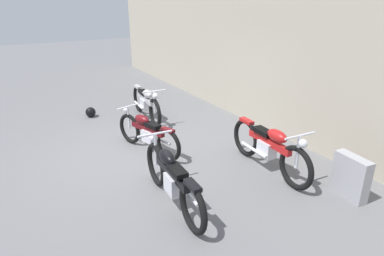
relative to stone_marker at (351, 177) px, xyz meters
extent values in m
plane|color=slate|center=(-3.25, -2.36, -0.37)|extent=(40.00, 40.00, 0.00)
cube|color=#B2A893|center=(-3.25, 1.02, 1.32)|extent=(18.00, 0.30, 3.38)
cube|color=#9E9EA3|center=(0.00, 0.00, 0.00)|extent=(0.64, 0.26, 0.73)
sphere|color=black|center=(-6.10, -2.66, -0.23)|extent=(0.27, 0.27, 0.27)
torus|color=black|center=(-4.51, -1.45, 0.01)|extent=(0.76, 0.15, 0.75)
torus|color=black|center=(-5.89, -1.33, 0.01)|extent=(0.76, 0.15, 0.75)
cube|color=silver|center=(-5.25, -1.39, 0.03)|extent=(0.34, 0.23, 0.29)
cube|color=#ADADB2|center=(-5.20, -1.39, 0.19)|extent=(1.06, 0.19, 0.12)
ellipsoid|color=#ADADB2|center=(-5.01, -1.40, 0.38)|extent=(0.47, 0.24, 0.21)
cube|color=black|center=(-5.38, -1.37, 0.33)|extent=(0.42, 0.22, 0.08)
cube|color=#ADADB2|center=(-5.89, -1.33, 0.36)|extent=(0.34, 0.15, 0.06)
cylinder|color=silver|center=(-4.51, -1.45, 0.29)|extent=(0.06, 0.06, 0.57)
cylinder|color=silver|center=(-4.51, -1.45, 0.57)|extent=(0.09, 0.60, 0.04)
sphere|color=silver|center=(-4.43, -1.45, 0.47)|extent=(0.14, 0.14, 0.14)
cylinder|color=silver|center=(-5.46, -1.49, -0.04)|extent=(0.72, 0.12, 0.06)
torus|color=black|center=(-1.96, -2.58, 0.02)|extent=(0.77, 0.15, 0.77)
torus|color=black|center=(-0.54, -2.67, 0.02)|extent=(0.77, 0.15, 0.77)
cube|color=silver|center=(-1.20, -2.63, 0.04)|extent=(0.35, 0.23, 0.29)
cube|color=black|center=(-1.25, -2.62, 0.21)|extent=(1.08, 0.18, 0.13)
ellipsoid|color=black|center=(-1.44, -2.61, 0.40)|extent=(0.48, 0.24, 0.21)
cube|color=black|center=(-1.06, -2.64, 0.34)|extent=(0.43, 0.22, 0.08)
cube|color=black|center=(-0.54, -2.67, 0.38)|extent=(0.34, 0.15, 0.06)
cylinder|color=silver|center=(-1.96, -2.58, 0.31)|extent=(0.06, 0.06, 0.58)
cylinder|color=silver|center=(-1.96, -2.58, 0.60)|extent=(0.08, 0.61, 0.04)
sphere|color=silver|center=(-2.05, -2.57, 0.49)|extent=(0.15, 0.15, 0.15)
cylinder|color=silver|center=(-0.98, -2.52, -0.03)|extent=(0.74, 0.11, 0.06)
torus|color=black|center=(-0.64, -0.58, 0.03)|extent=(0.79, 0.14, 0.79)
torus|color=black|center=(-2.09, -0.50, 0.03)|extent=(0.79, 0.14, 0.79)
cube|color=silver|center=(-1.42, -0.54, 0.05)|extent=(0.36, 0.23, 0.30)
cube|color=#B21919|center=(-1.37, -0.54, 0.22)|extent=(1.11, 0.17, 0.13)
ellipsoid|color=#B21919|center=(-1.17, -0.55, 0.42)|extent=(0.49, 0.24, 0.22)
cube|color=black|center=(-1.56, -0.53, 0.36)|extent=(0.44, 0.22, 0.09)
cube|color=#B21919|center=(-2.09, -0.50, 0.39)|extent=(0.35, 0.15, 0.06)
cylinder|color=silver|center=(-0.64, -0.58, 0.32)|extent=(0.06, 0.06, 0.59)
cylinder|color=silver|center=(-0.64, -0.58, 0.62)|extent=(0.07, 0.63, 0.04)
sphere|color=silver|center=(-0.55, -0.58, 0.51)|extent=(0.15, 0.15, 0.15)
cylinder|color=silver|center=(-1.64, -0.65, -0.03)|extent=(0.76, 0.11, 0.06)
torus|color=black|center=(-3.90, -2.34, -0.02)|extent=(0.68, 0.27, 0.69)
torus|color=black|center=(-2.68, -1.99, -0.02)|extent=(0.68, 0.27, 0.69)
cube|color=silver|center=(-3.24, -2.15, 0.00)|extent=(0.34, 0.27, 0.26)
cube|color=#590F14|center=(-3.29, -2.16, 0.15)|extent=(0.96, 0.36, 0.11)
ellipsoid|color=#590F14|center=(-3.45, -2.21, 0.32)|extent=(0.45, 0.30, 0.19)
cube|color=black|center=(-3.12, -2.12, 0.27)|extent=(0.41, 0.27, 0.08)
cube|color=#590F14|center=(-2.68, -1.99, 0.30)|extent=(0.32, 0.19, 0.06)
cylinder|color=silver|center=(-3.90, -2.34, 0.24)|extent=(0.05, 0.05, 0.52)
cylinder|color=silver|center=(-3.90, -2.34, 0.50)|extent=(0.19, 0.53, 0.03)
sphere|color=silver|center=(-3.97, -2.36, 0.40)|extent=(0.13, 0.13, 0.13)
cylinder|color=silver|center=(-3.09, -1.99, -0.07)|extent=(0.65, 0.24, 0.06)
camera|label=1|loc=(2.82, -4.65, 2.76)|focal=31.36mm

